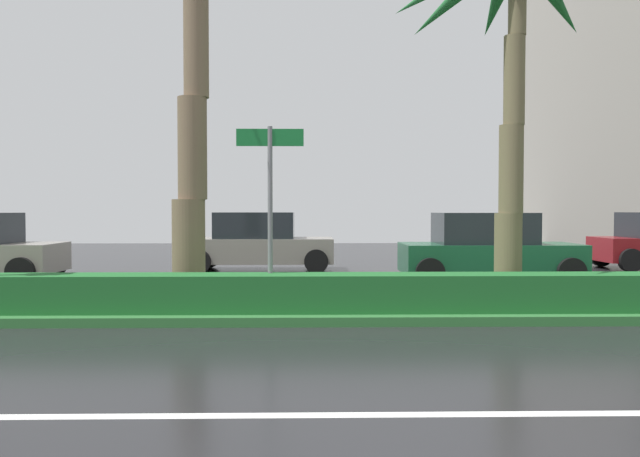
% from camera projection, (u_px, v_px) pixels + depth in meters
% --- Properties ---
extents(ground_plane, '(90.00, 42.00, 0.10)m').
position_uv_depth(ground_plane, '(328.00, 301.00, 12.33)').
color(ground_plane, black).
extents(near_lane_divider_stripe, '(81.00, 0.14, 0.01)m').
position_uv_depth(near_lane_divider_stripe, '(352.00, 415.00, 5.33)').
color(near_lane_divider_stripe, white).
rests_on(near_lane_divider_stripe, ground_plane).
extents(median_strip, '(85.50, 4.00, 0.15)m').
position_uv_depth(median_strip, '(329.00, 303.00, 11.32)').
color(median_strip, '#2D6B33').
rests_on(median_strip, ground_plane).
extents(median_hedge, '(76.50, 0.70, 0.60)m').
position_uv_depth(median_hedge, '(332.00, 293.00, 9.91)').
color(median_hedge, '#1E6028').
rests_on(median_hedge, median_strip).
extents(street_name_sign, '(1.10, 0.08, 3.00)m').
position_uv_depth(street_name_sign, '(270.00, 192.00, 10.06)').
color(street_name_sign, slate).
rests_on(street_name_sign, median_strip).
extents(car_in_traffic_second, '(4.30, 2.02, 1.72)m').
position_uv_depth(car_in_traffic_second, '(258.00, 243.00, 18.17)').
color(car_in_traffic_second, gray).
rests_on(car_in_traffic_second, ground_plane).
extents(car_in_traffic_third, '(4.30, 2.02, 1.72)m').
position_uv_depth(car_in_traffic_third, '(488.00, 249.00, 15.14)').
color(car_in_traffic_third, '#195133').
rests_on(car_in_traffic_third, ground_plane).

